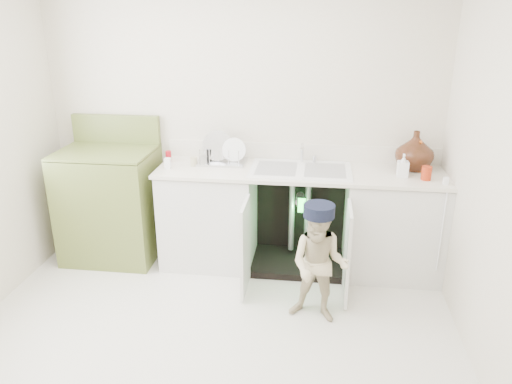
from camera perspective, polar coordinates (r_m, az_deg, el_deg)
ground at (r=3.64m, az=-5.34°, el=-16.77°), size 3.50×3.50×0.00m
room_shell at (r=3.05m, az=-6.11°, el=2.26°), size 6.00×5.50×1.26m
counter_run at (r=4.38m, az=5.36°, el=-2.75°), size 2.44×1.02×1.23m
avocado_stove at (r=4.71m, az=-16.26°, el=-1.18°), size 0.82×0.65×1.27m
repair_worker at (r=3.65m, az=7.26°, el=-8.10°), size 0.49×0.68×0.91m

